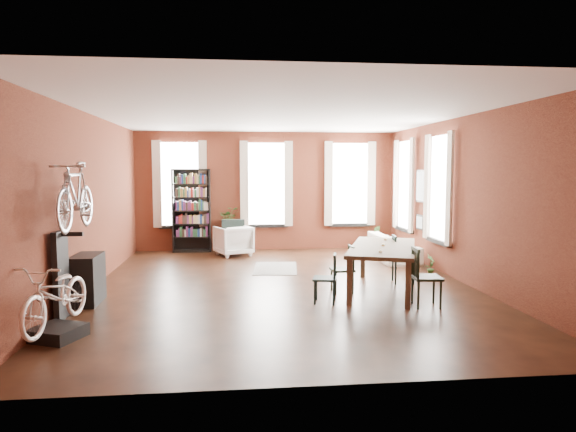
{
  "coord_description": "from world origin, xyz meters",
  "views": [
    {
      "loc": [
        -0.9,
        -9.44,
        2.17
      ],
      "look_at": [
        0.17,
        0.6,
        1.27
      ],
      "focal_mm": 32.0,
      "sensor_mm": 36.0,
      "label": 1
    }
  ],
  "objects": [
    {
      "name": "striped_rug",
      "position": [
        0.01,
        1.71,
        0.01
      ],
      "size": [
        1.09,
        1.58,
        0.01
      ],
      "primitive_type": "cube",
      "rotation": [
        0.0,
        0.0,
        -0.11
      ],
      "color": "black",
      "rests_on": "ground"
    },
    {
      "name": "bicycle_floor",
      "position": [
        -3.15,
        -2.75,
        0.97
      ],
      "size": [
        0.69,
        0.93,
        1.62
      ],
      "primitive_type": "imported",
      "rotation": [
        0.0,
        0.0,
        -0.16
      ],
      "color": "silver",
      "rests_on": "bike_trainer"
    },
    {
      "name": "bookshelf",
      "position": [
        -2.0,
        4.3,
        1.1
      ],
      "size": [
        1.0,
        0.32,
        2.2
      ],
      "primitive_type": "cube",
      "color": "black",
      "rests_on": "ground"
    },
    {
      "name": "dining_chair_a",
      "position": [
        0.58,
        -1.28,
        0.4
      ],
      "size": [
        0.45,
        0.45,
        0.81
      ],
      "primitive_type": "cube",
      "rotation": [
        0.0,
        0.0,
        -1.82
      ],
      "color": "#173332",
      "rests_on": "ground"
    },
    {
      "name": "dining_table",
      "position": [
        1.75,
        -0.6,
        0.41
      ],
      "size": [
        1.84,
        2.63,
        0.82
      ],
      "primitive_type": "cube",
      "rotation": [
        0.0,
        0.0,
        -0.35
      ],
      "color": "brown",
      "rests_on": "ground"
    },
    {
      "name": "dining_chair_b",
      "position": [
        1.01,
        -0.63,
        0.42
      ],
      "size": [
        0.4,
        0.4,
        0.83
      ],
      "primitive_type": "cube",
      "rotation": [
        0.0,
        0.0,
        -1.52
      ],
      "color": "black",
      "rests_on": "ground"
    },
    {
      "name": "dining_chair_c",
      "position": [
        2.15,
        -1.68,
        0.47
      ],
      "size": [
        0.47,
        0.47,
        0.94
      ],
      "primitive_type": "cube",
      "rotation": [
        0.0,
        0.0,
        1.49
      ],
      "color": "black",
      "rests_on": "ground"
    },
    {
      "name": "plant_small",
      "position": [
        3.15,
        0.65,
        0.08
      ],
      "size": [
        0.49,
        0.45,
        0.16
      ],
      "primitive_type": "imported",
      "rotation": [
        0.0,
        0.0,
        0.93
      ],
      "color": "#2D5823",
      "rests_on": "ground"
    },
    {
      "name": "dining_chair_d",
      "position": [
        2.35,
        0.04,
        0.46
      ],
      "size": [
        0.48,
        0.48,
        0.91
      ],
      "primitive_type": "cube",
      "rotation": [
        0.0,
        0.0,
        1.42
      ],
      "color": "#163031",
      "rests_on": "ground"
    },
    {
      "name": "bicycle_hung",
      "position": [
        -3.15,
        -1.8,
        2.13
      ],
      "size": [
        0.47,
        1.0,
        1.66
      ],
      "primitive_type": "imported",
      "color": "#A5A8AD",
      "rests_on": "bike_wall_rack"
    },
    {
      "name": "plant_stand",
      "position": [
        -1.03,
        4.3,
        0.31
      ],
      "size": [
        0.39,
        0.39,
        0.61
      ],
      "primitive_type": "cube",
      "rotation": [
        0.0,
        0.0,
        -0.32
      ],
      "color": "black",
      "rests_on": "ground"
    },
    {
      "name": "white_armchair",
      "position": [
        -0.91,
        3.58,
        0.42
      ],
      "size": [
        1.05,
        1.02,
        0.84
      ],
      "primitive_type": "imported",
      "rotation": [
        0.0,
        0.0,
        3.54
      ],
      "color": "silver",
      "rests_on": "ground"
    },
    {
      "name": "bike_wall_rack",
      "position": [
        -3.4,
        -1.8,
        0.65
      ],
      "size": [
        0.16,
        0.6,
        1.3
      ],
      "primitive_type": "cube",
      "color": "black",
      "rests_on": "ground"
    },
    {
      "name": "bike_trainer",
      "position": [
        -3.18,
        -2.71,
        0.08
      ],
      "size": [
        0.74,
        0.74,
        0.16
      ],
      "primitive_type": "cube",
      "rotation": [
        0.0,
        0.0,
        -0.4
      ],
      "color": "black",
      "rests_on": "ground"
    },
    {
      "name": "cream_sofa",
      "position": [
        2.95,
        2.6,
        0.41
      ],
      "size": [
        0.61,
        2.08,
        0.81
      ],
      "primitive_type": "imported",
      "rotation": [
        0.0,
        0.0,
        1.57
      ],
      "color": "beige",
      "rests_on": "ground"
    },
    {
      "name": "plant_by_sofa",
      "position": [
        2.9,
        4.07,
        0.15
      ],
      "size": [
        0.44,
        0.7,
        0.3
      ],
      "primitive_type": "imported",
      "rotation": [
        0.0,
        0.0,
        0.12
      ],
      "color": "#355E25",
      "rests_on": "ground"
    },
    {
      "name": "plant_on_stand",
      "position": [
        -1.01,
        4.33,
        0.84
      ],
      "size": [
        0.56,
        0.61,
        0.45
      ],
      "primitive_type": "imported",
      "rotation": [
        0.0,
        0.0,
        0.08
      ],
      "color": "#2D6127",
      "rests_on": "plant_stand"
    },
    {
      "name": "console_table",
      "position": [
        -3.28,
        -0.9,
        0.4
      ],
      "size": [
        0.4,
        0.8,
        0.8
      ],
      "primitive_type": "cube",
      "color": "black",
      "rests_on": "ground"
    },
    {
      "name": "room",
      "position": [
        0.25,
        0.62,
        2.14
      ],
      "size": [
        9.0,
        9.04,
        3.22
      ],
      "color": "black",
      "rests_on": "ground"
    }
  ]
}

